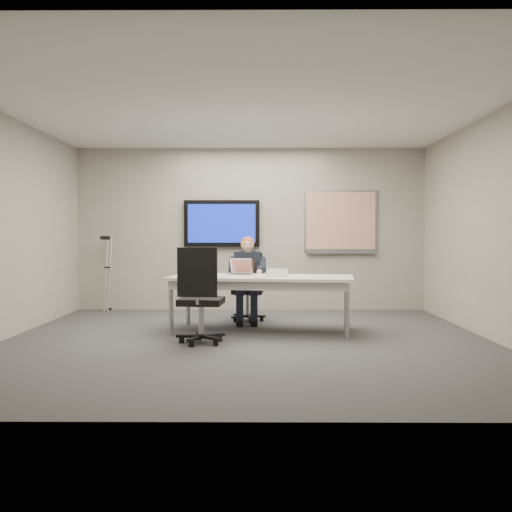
{
  "coord_description": "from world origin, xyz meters",
  "views": [
    {
      "loc": [
        0.16,
        -6.88,
        1.28
      ],
      "look_at": [
        0.11,
        0.9,
        1.01
      ],
      "focal_mm": 40.0,
      "sensor_mm": 36.0,
      "label": 1
    }
  ],
  "objects_px": {
    "seated_person": "(247,288)",
    "office_chair_near": "(201,314)",
    "conference_table": "(262,282)",
    "office_chair_far": "(248,299)",
    "laptop": "(241,271)"
  },
  "relations": [
    {
      "from": "office_chair_far",
      "to": "seated_person",
      "type": "height_order",
      "value": "seated_person"
    },
    {
      "from": "conference_table",
      "to": "laptop",
      "type": "distance_m",
      "value": 0.42
    },
    {
      "from": "office_chair_far",
      "to": "seated_person",
      "type": "distance_m",
      "value": 0.31
    },
    {
      "from": "office_chair_far",
      "to": "office_chair_near",
      "type": "relative_size",
      "value": 0.89
    },
    {
      "from": "conference_table",
      "to": "seated_person",
      "type": "relative_size",
      "value": 1.99
    },
    {
      "from": "seated_person",
      "to": "laptop",
      "type": "relative_size",
      "value": 3.34
    },
    {
      "from": "conference_table",
      "to": "laptop",
      "type": "height_order",
      "value": "laptop"
    },
    {
      "from": "conference_table",
      "to": "office_chair_far",
      "type": "distance_m",
      "value": 1.07
    },
    {
      "from": "conference_table",
      "to": "office_chair_far",
      "type": "bearing_deg",
      "value": 109.64
    },
    {
      "from": "office_chair_far",
      "to": "laptop",
      "type": "distance_m",
      "value": 0.86
    },
    {
      "from": "seated_person",
      "to": "office_chair_near",
      "type": "bearing_deg",
      "value": -106.04
    },
    {
      "from": "office_chair_near",
      "to": "seated_person",
      "type": "bearing_deg",
      "value": -102.59
    },
    {
      "from": "office_chair_near",
      "to": "seated_person",
      "type": "relative_size",
      "value": 0.9
    },
    {
      "from": "laptop",
      "to": "office_chair_near",
      "type": "bearing_deg",
      "value": -93.24
    },
    {
      "from": "seated_person",
      "to": "office_chair_far",
      "type": "bearing_deg",
      "value": 90.5
    }
  ]
}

